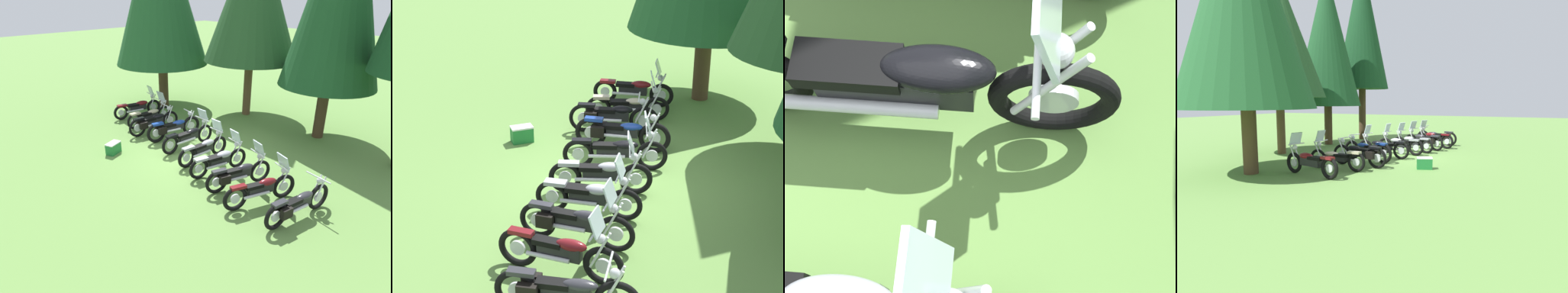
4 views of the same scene
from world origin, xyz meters
The scene contains 12 objects.
ground_plane centered at (0.00, 0.00, 0.00)m, with size 80.00×80.00×0.00m, color #608C42.
motorcycle_0 centered at (-4.71, 0.90, 0.46)m, with size 0.73×2.28×1.35m.
motorcycle_1 centered at (-3.53, 0.70, 0.45)m, with size 0.78×2.24×1.35m.
motorcycle_2 centered at (-2.66, 0.24, 0.47)m, with size 0.72×2.30×1.03m.
motorcycle_3 centered at (-1.63, 0.43, 0.47)m, with size 0.80×2.31×1.04m.
motorcycle_4 centered at (-0.57, 0.30, 0.47)m, with size 0.78×2.38×1.37m.
motorcycle_5 centered at (0.57, -0.04, 0.46)m, with size 0.63×2.19×1.36m.
motorcycle_6 centered at (1.52, -0.28, 0.46)m, with size 0.75×2.14×1.35m.
motorcycle_7 centered at (2.52, -0.54, 0.47)m, with size 0.94×2.16×1.37m.
motorcycle_8 centered at (3.50, -0.73, 0.47)m, with size 0.94×2.20×1.37m.
motorcycle_9 centered at (4.55, -0.64, 0.45)m, with size 0.83×2.31×1.02m.
picnic_cooler centered at (-2.08, -2.01, 0.21)m, with size 0.49×0.62×0.41m.
Camera 2 is at (12.63, -0.15, 6.58)m, focal length 59.39 mm.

